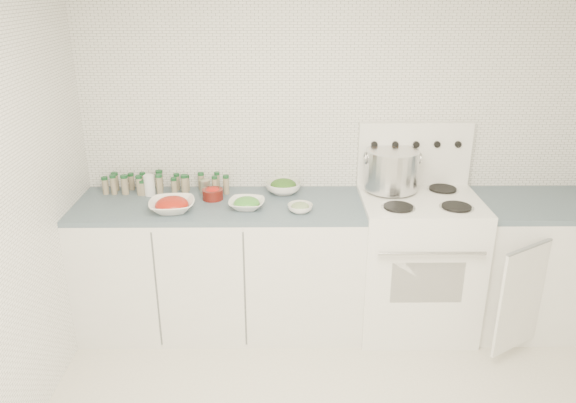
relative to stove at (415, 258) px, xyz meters
The scene contains 13 objects.
room_walls 1.66m from the stove, 112.04° to the right, with size 3.54×3.04×2.52m.
counter_left 1.31m from the stove, behind, with size 1.85×0.62×0.90m.
stove is the anchor object (origin of this frame).
counter_right 0.82m from the stove, ahead, with size 0.89×0.84×0.90m.
stock_pot 0.63m from the stove, 141.41° to the left, with size 0.37×0.35×0.26m.
bowl_tomato 1.65m from the stove, behind, with size 0.31×0.31×0.09m.
bowl_snowpea 1.20m from the stove, behind, with size 0.25×0.25×0.08m.
bowl_broccoli 1.01m from the stove, 167.72° to the left, with size 0.31×0.31×0.10m.
bowl_zucchini 0.91m from the stove, 169.37° to the right, with size 0.17×0.17×0.06m.
bowl_pepper 1.42m from the stove, behind, with size 0.14×0.14×0.08m.
salt_canister 1.85m from the stove, behind, with size 0.07×0.07×0.14m, color white.
tin_can 1.50m from the stove, behind, with size 0.07×0.07×0.09m, color #B0AB95.
spice_cluster 1.80m from the stove, behind, with size 0.85×0.15×0.14m.
Camera 1 is at (-0.41, -2.18, 2.23)m, focal length 35.00 mm.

